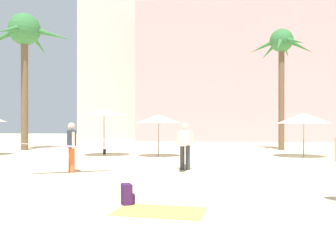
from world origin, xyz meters
The scene contains 12 objects.
ground centered at (0.00, 0.00, 0.00)m, with size 120.00×120.00×0.00m, color beige.
hotel_pink centered at (6.26, 32.75, 6.72)m, with size 23.10×8.06×13.45m, color pink.
hotel_tower_gray centered at (-4.78, 40.73, 17.19)m, with size 17.35×8.85×34.38m, color beige.
palm_tree_far_left centered at (5.90, 18.27, 6.30)m, with size 4.19×4.00×7.76m.
palm_tree_left centered at (-10.47, 16.98, 7.13)m, with size 5.75×5.72×8.71m.
cafe_umbrella_0 centered at (-1.48, 12.90, 1.91)m, with size 2.26×2.26×2.12m.
cafe_umbrella_1 centered at (5.77, 13.14, 1.94)m, with size 2.63×2.63×2.21m.
cafe_umbrella_2 centered at (-4.35, 13.14, 2.24)m, with size 2.53×2.53×2.42m.
beach_towel centered at (-0.31, 1.33, 0.01)m, with size 1.63×0.96×0.01m, color #F4CC4C.
backpack centered at (-1.02, 1.86, 0.20)m, with size 0.32×0.35×0.42m.
person_near_left centered at (-3.80, 6.50, 0.91)m, with size 2.86×1.53×1.68m.
person_far_right centered at (0.00, 7.73, 0.91)m, with size 0.61×2.81×1.68m.
Camera 1 is at (0.33, -5.29, 1.60)m, focal length 38.59 mm.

